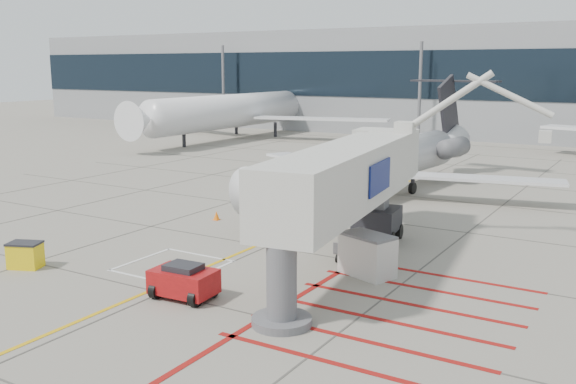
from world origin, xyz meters
The scene contains 10 objects.
ground_plane centered at (0.00, 0.00, 0.00)m, with size 260.00×260.00×0.00m, color gray.
regional_jet centered at (-0.55, 15.83, 4.07)m, with size 24.65×31.08×8.14m, color white, non-canonical shape.
jet_bridge centered at (5.08, 2.07, 3.74)m, with size 8.85×18.68×7.47m, color silver, non-canonical shape.
pushback_tug centered at (1.16, -3.94, 0.74)m, with size 2.52×1.58×1.47m, color #A71012, non-canonical shape.
spill_bin centered at (-7.57, -4.68, 0.61)m, with size 1.40×0.93×1.21m, color yellow, non-canonical shape.
baggage_cart centered at (4.83, 3.87, 0.51)m, with size 1.62×1.02×1.02m, color #525257, non-canonical shape.
ground_power_unit centered at (6.25, 2.39, 0.93)m, with size 2.34×1.37×1.86m, color beige, non-canonical shape.
cone_nose centered at (-5.75, 7.23, 0.27)m, with size 0.38×0.38×0.53m, color orange.
cone_side centered at (-0.83, 4.39, 0.29)m, with size 0.41×0.41×0.57m, color #FF610D.
bg_aircraft_b centered at (-30.41, 46.00, 6.24)m, with size 37.42×41.57×12.47m, color silver, non-canonical shape.
Camera 1 is at (17.21, -22.56, 9.07)m, focal length 40.00 mm.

